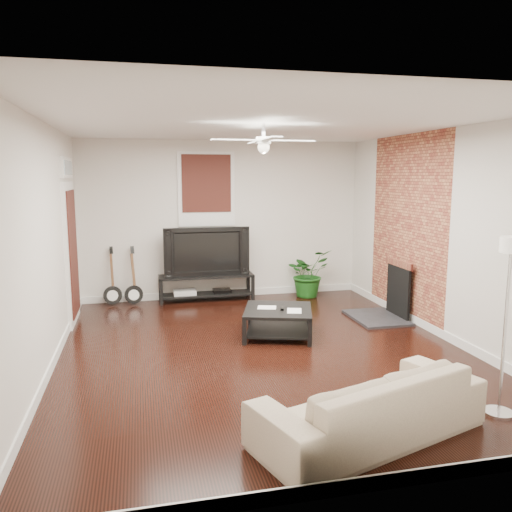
% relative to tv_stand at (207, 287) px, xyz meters
% --- Properties ---
extents(room, '(5.01, 6.01, 2.81)m').
position_rel_tv_stand_xyz_m(room, '(0.35, -2.78, 1.17)').
color(room, black).
rests_on(room, ground).
extents(brick_accent, '(0.02, 2.20, 2.80)m').
position_rel_tv_stand_xyz_m(brick_accent, '(2.84, -1.78, 1.17)').
color(brick_accent, brown).
rests_on(brick_accent, floor).
extents(fireplace, '(0.80, 1.10, 0.92)m').
position_rel_tv_stand_xyz_m(fireplace, '(2.55, -1.78, 0.23)').
color(fireplace, black).
rests_on(fireplace, floor).
extents(window_back, '(1.00, 0.06, 1.30)m').
position_rel_tv_stand_xyz_m(window_back, '(0.05, 0.19, 1.72)').
color(window_back, '#3E1711').
rests_on(window_back, wall_back).
extents(door_left, '(0.08, 1.00, 2.50)m').
position_rel_tv_stand_xyz_m(door_left, '(-2.11, -0.88, 1.02)').
color(door_left, white).
rests_on(door_left, wall_left).
extents(tv_stand, '(1.65, 0.44, 0.46)m').
position_rel_tv_stand_xyz_m(tv_stand, '(0.00, 0.00, 0.00)').
color(tv_stand, black).
rests_on(tv_stand, floor).
extents(tv, '(1.48, 0.19, 0.85)m').
position_rel_tv_stand_xyz_m(tv, '(0.00, 0.02, 0.65)').
color(tv, black).
rests_on(tv, tv_stand).
extents(coffee_table, '(1.13, 1.13, 0.38)m').
position_rel_tv_stand_xyz_m(coffee_table, '(0.70, -2.23, -0.04)').
color(coffee_table, black).
rests_on(coffee_table, floor).
extents(sofa, '(2.19, 1.41, 0.60)m').
position_rel_tv_stand_xyz_m(sofa, '(0.72, -5.06, 0.07)').
color(sofa, tan).
rests_on(sofa, floor).
extents(floor_lamp, '(0.35, 0.35, 1.67)m').
position_rel_tv_stand_xyz_m(floor_lamp, '(2.07, -4.96, 0.60)').
color(floor_lamp, silver).
rests_on(floor_lamp, floor).
extents(potted_plant, '(0.99, 0.94, 0.86)m').
position_rel_tv_stand_xyz_m(potted_plant, '(1.84, -0.12, 0.20)').
color(potted_plant, '#185217').
rests_on(potted_plant, floor).
extents(guitar_left, '(0.34, 0.26, 1.01)m').
position_rel_tv_stand_xyz_m(guitar_left, '(-1.60, -0.03, 0.27)').
color(guitar_left, black).
rests_on(guitar_left, floor).
extents(guitar_right, '(0.36, 0.29, 1.01)m').
position_rel_tv_stand_xyz_m(guitar_right, '(-1.25, -0.06, 0.27)').
color(guitar_right, black).
rests_on(guitar_right, floor).
extents(ceiling_fan, '(1.24, 1.24, 0.32)m').
position_rel_tv_stand_xyz_m(ceiling_fan, '(0.35, -2.78, 2.37)').
color(ceiling_fan, white).
rests_on(ceiling_fan, ceiling).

